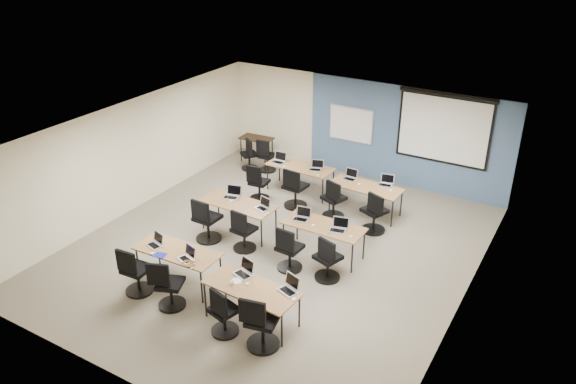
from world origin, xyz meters
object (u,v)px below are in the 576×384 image
Objects in this scene: laptop_3 at (290,287)px; laptop_2 at (245,271)px; training_table_back_left at (300,168)px; task_chair_7 at (327,262)px; task_chair_2 at (223,315)px; projector_screen at (444,125)px; whiteboard at (351,124)px; laptop_6 at (302,216)px; laptop_0 at (156,242)px; laptop_7 at (339,227)px; task_chair_10 at (333,202)px; laptop_9 at (316,167)px; utility_table at (256,141)px; training_table_back_right at (366,188)px; task_chair_8 at (258,186)px; training_table_mid_left at (238,205)px; task_chair_4 at (206,223)px; spare_chair_a at (266,158)px; laptop_4 at (232,194)px; task_chair_0 at (135,275)px; task_chair_11 at (374,215)px; laptop_1 at (188,256)px; task_chair_1 at (168,288)px; laptop_5 at (263,206)px; task_chair_6 at (289,252)px; training_table_mid_right at (324,227)px; laptop_11 at (386,182)px; spare_chair_b at (249,157)px; training_table_front_right at (251,290)px; task_chair_3 at (260,326)px; laptop_8 at (279,160)px; training_table_front_left at (177,253)px; laptop_10 at (350,176)px; task_chair_5 at (243,234)px.

laptop_2 is at bearing -161.91° from laptop_3.
training_table_back_left is 4.02m from task_chair_7.
projector_screen is at bearing 92.99° from task_chair_2.
laptop_6 is (0.79, -4.15, -0.66)m from whiteboard.
whiteboard is 4.12× the size of laptop_0.
task_chair_10 reaches higher than laptop_7.
utility_table is (-2.53, 1.10, -0.13)m from laptop_9.
training_table_back_right is 2.73m from task_chair_8.
laptop_2 reaches higher than laptop_0.
training_table_mid_left is 0.83m from task_chair_4.
laptop_7 reaches higher than spare_chair_a.
laptop_4 is (-2.08, 3.22, 0.39)m from task_chair_2.
task_chair_0 is 5.37m from task_chair_11.
laptop_1 is 2.15m from laptop_3.
task_chair_1 is 3.32× the size of laptop_5.
projector_screen is 2.39× the size of task_chair_6.
training_table_mid_right is 1.79× the size of spare_chair_a.
training_table_mid_right is 0.94m from task_chair_7.
laptop_6 is at bearing -103.72° from task_chair_11.
laptop_4 is 1.08× the size of laptop_11.
task_chair_0 reaches higher than training_table_back_right.
training_table_mid_right is 5.32× the size of laptop_11.
spare_chair_b is at bearing 121.01° from laptop_0.
training_table_front_right is at bearing -68.06° from training_table_back_left.
laptop_7 is (1.85, -0.03, 0.01)m from laptop_5.
training_table_mid_right is at bearing -17.08° from laptop_4.
task_chair_1 is at bearing -85.13° from training_table_back_left.
task_chair_1 reaches higher than laptop_7.
task_chair_3 reaches higher than training_table_back_right.
training_table_back_right is at bearing 116.39° from task_chair_7.
training_table_mid_left is 1.94m from task_chair_6.
laptop_3 is at bearing -99.81° from laptop_11.
laptop_8 is at bearing 87.45° from task_chair_0.
training_table_front_left is 5.03× the size of laptop_3.
laptop_8 is at bearing 106.56° from task_chair_3.
laptop_1 is 0.32× the size of task_chair_2.
task_chair_10 is (-0.05, -0.79, -0.37)m from laptop_10.
laptop_10 is at bearing 121.53° from laptop_3.
laptop_3 is at bearing -25.16° from task_chair_4.
training_table_back_right is 1.73× the size of task_chair_7.
laptop_0 is at bearing -131.96° from laptop_11.
task_chair_4 is at bearing -73.75° from utility_table.
task_chair_5 is 1.23m from task_chair_6.
task_chair_0 reaches higher than task_chair_7.
training_table_mid_left is at bearing 77.34° from task_chair_1.
task_chair_3 is 3.17× the size of laptop_6.
laptop_8 reaches higher than training_table_front_right.
laptop_2 is at bearing 8.92° from task_chair_1.
utility_table is at bearing 133.64° from task_chair_2.
training_table_front_left and training_table_back_left have the same top height.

